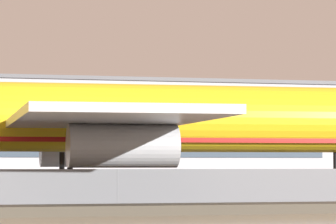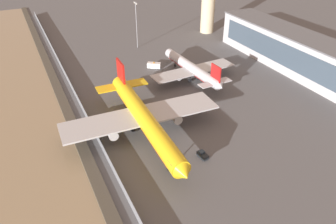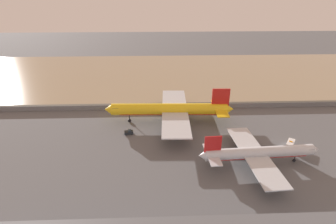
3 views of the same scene
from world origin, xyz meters
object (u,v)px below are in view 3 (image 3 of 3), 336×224
(baggage_tug, at_px, (129,132))
(cargo_jet_yellow, at_px, (171,110))
(passenger_jet_silver, at_px, (258,153))
(ops_van, at_px, (290,144))

(baggage_tug, bearing_deg, cargo_jet_yellow, -149.89)
(cargo_jet_yellow, xyz_separation_m, baggage_tug, (16.19, 9.38, -4.68))
(passenger_jet_silver, bearing_deg, baggage_tug, -25.89)
(ops_van, bearing_deg, baggage_tug, -11.15)
(cargo_jet_yellow, bearing_deg, passenger_jet_silver, 130.34)
(cargo_jet_yellow, height_order, baggage_tug, cargo_jet_yellow)
(passenger_jet_silver, xyz_separation_m, ops_van, (-14.77, -8.94, -2.83))
(baggage_tug, bearing_deg, passenger_jet_silver, 154.11)
(passenger_jet_silver, bearing_deg, ops_van, -148.82)
(passenger_jet_silver, xyz_separation_m, baggage_tug, (41.10, -19.95, -3.30))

